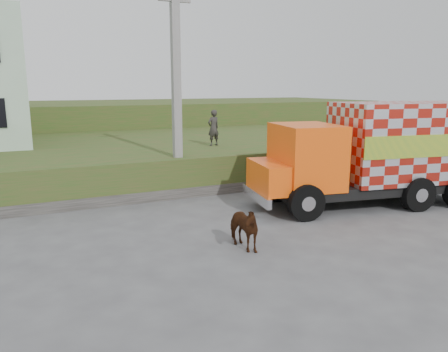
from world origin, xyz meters
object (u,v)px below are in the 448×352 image
utility_pole (176,89)px  cow (241,227)px  pedestrian (213,128)px  cargo_truck (377,153)px

utility_pole → cow: utility_pole is taller
cow → pedestrian: size_ratio=0.86×
utility_pole → cow: size_ratio=5.68×
cargo_truck → cow: 6.83m
utility_pole → cargo_truck: size_ratio=0.95×
cargo_truck → cow: cargo_truck is taller
cargo_truck → cow: size_ratio=5.98×
utility_pole → cargo_truck: 7.64m
cow → pedestrian: pedestrian is taller
cargo_truck → pedestrian: bearing=127.2°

